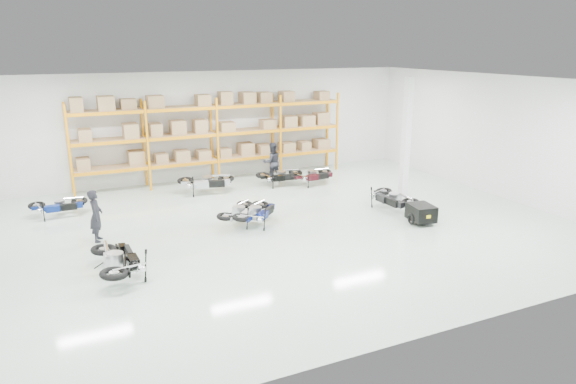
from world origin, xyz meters
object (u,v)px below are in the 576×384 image
moto_blue_centre (257,209)px  moto_back_c (281,173)px  moto_black_far_left (118,255)px  trailer (421,213)px  moto_back_b (206,179)px  moto_back_a (58,202)px  person_back (272,162)px  moto_touring_right (392,195)px  person_left (96,216)px  moto_back_d (313,172)px  moto_silver_left (241,208)px

moto_blue_centre → moto_back_c: size_ratio=1.00×
moto_black_far_left → moto_back_c: bearing=-140.9°
trailer → moto_back_b: moto_back_b is taller
moto_blue_centre → trailer: 5.24m
moto_back_a → person_back: 8.36m
trailer → moto_back_b: bearing=138.0°
moto_touring_right → moto_back_c: (-2.18, 4.56, -0.02)m
moto_back_a → person_left: person_left is taller
moto_blue_centre → moto_touring_right: (4.79, -0.52, 0.02)m
moto_touring_right → moto_back_d: bearing=100.9°
moto_back_b → trailer: bearing=-127.5°
person_left → person_back: (7.29, 4.11, 0.06)m
moto_silver_left → person_back: (2.96, 4.42, 0.33)m
moto_black_far_left → moto_back_c: (7.12, 6.26, -0.07)m
moto_back_d → person_left: bearing=106.4°
moto_back_b → person_left: bearing=142.4°
moto_back_c → moto_back_b: bearing=93.3°
trailer → moto_back_d: 5.79m
moto_touring_right → person_back: bearing=111.4°
trailer → moto_back_d: (-0.94, 5.71, 0.15)m
moto_silver_left → moto_touring_right: moto_touring_right is taller
trailer → moto_blue_centre: bearing=164.4°
moto_blue_centre → moto_touring_right: moto_touring_right is taller
moto_blue_centre → moto_back_d: size_ratio=1.02×
moto_back_a → person_left: bearing=-159.5°
moto_silver_left → person_back: bearing=-77.6°
moto_black_far_left → trailer: 9.30m
moto_black_far_left → moto_back_c: 9.49m
moto_silver_left → moto_back_c: 4.81m
moto_silver_left → moto_blue_centre: bearing=-169.8°
moto_black_far_left → person_back: 9.90m
moto_back_c → moto_back_d: size_ratio=1.02×
moto_black_far_left → trailer: bearing=178.4°
moto_silver_left → person_left: size_ratio=1.06×
moto_back_c → moto_back_d: bearing=-103.9°
person_back → moto_back_a: bearing=12.0°
moto_touring_right → moto_back_a: size_ratio=1.11×
moto_touring_right → moto_back_d: (-0.94, 4.11, -0.03)m
moto_silver_left → moto_back_c: moto_back_c is taller
moto_back_c → person_back: bearing=13.1°
trailer → moto_back_a: (-10.52, 5.65, 0.13)m
trailer → moto_back_a: bearing=160.0°
moto_silver_left → person_left: (-4.33, 0.31, 0.27)m
moto_blue_centre → moto_back_a: bearing=14.7°
moto_back_a → moto_back_b: (5.27, 0.66, 0.09)m
moto_touring_right → trailer: moto_touring_right is taller
moto_black_far_left → person_back: bearing=-137.5°
moto_back_a → moto_back_d: 9.59m
moto_black_far_left → moto_touring_right: bearing=-171.8°
moto_blue_centre → moto_back_a: 6.73m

